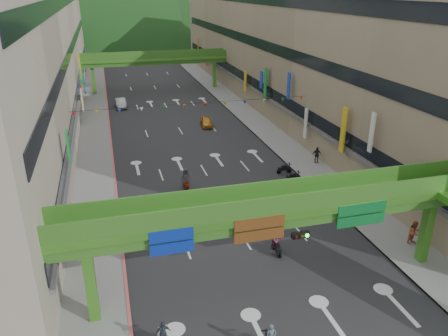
% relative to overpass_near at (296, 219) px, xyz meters
% --- Properties ---
extents(road_slab, '(18.00, 140.00, 0.02)m').
position_rel_overpass_near_xyz_m(road_slab, '(-0.93, 44.62, -5.20)').
color(road_slab, '#28282B').
rests_on(road_slab, ground).
extents(sidewalk_left, '(4.00, 140.00, 0.15)m').
position_rel_overpass_near_xyz_m(sidewalk_left, '(-11.93, 44.62, -5.13)').
color(sidewalk_left, gray).
rests_on(sidewalk_left, ground).
extents(sidewalk_right, '(4.00, 140.00, 0.15)m').
position_rel_overpass_near_xyz_m(sidewalk_right, '(10.07, 44.62, -5.13)').
color(sidewalk_right, gray).
rests_on(sidewalk_right, ground).
extents(curb_left, '(0.20, 140.00, 0.18)m').
position_rel_overpass_near_xyz_m(curb_left, '(-10.03, 44.62, -5.12)').
color(curb_left, '#CC5959').
rests_on(curb_left, ground).
extents(curb_right, '(0.20, 140.00, 0.18)m').
position_rel_overpass_near_xyz_m(curb_right, '(8.17, 44.62, -5.12)').
color(curb_right, gray).
rests_on(curb_right, ground).
extents(building_row_left, '(12.80, 95.00, 19.00)m').
position_rel_overpass_near_xyz_m(building_row_left, '(-19.86, 44.62, 4.25)').
color(building_row_left, '#9E937F').
rests_on(building_row_left, ground).
extents(building_row_right, '(12.80, 95.00, 19.00)m').
position_rel_overpass_near_xyz_m(building_row_right, '(18.00, 44.62, 4.25)').
color(building_row_right, gray).
rests_on(building_row_right, ground).
extents(overpass_near, '(28.00, 12.27, 7.10)m').
position_rel_overpass_near_xyz_m(overpass_near, '(0.00, 0.00, 0.00)').
color(overpass_near, '#4C9E2D').
rests_on(overpass_near, ground).
extents(overpass_far, '(28.00, 2.20, 7.10)m').
position_rel_overpass_near_xyz_m(overpass_far, '(-0.93, 59.62, 0.20)').
color(overpass_far, '#4C9E2D').
rests_on(overpass_far, ground).
extents(hill_left, '(168.00, 140.00, 112.00)m').
position_rel_overpass_near_xyz_m(hill_left, '(-15.93, 154.62, -5.21)').
color(hill_left, '#1C4419').
rests_on(hill_left, ground).
extents(hill_right, '(208.00, 176.00, 128.00)m').
position_rel_overpass_near_xyz_m(hill_right, '(24.07, 174.62, -5.21)').
color(hill_right, '#1C4419').
rests_on(hill_right, ground).
extents(bunting_string, '(26.00, 0.36, 0.47)m').
position_rel_overpass_near_xyz_m(bunting_string, '(-0.93, 24.62, 0.75)').
color(bunting_string, black).
rests_on(bunting_string, ground).
extents(scooter_rider_mid, '(0.80, 1.60, 1.88)m').
position_rel_overpass_near_xyz_m(scooter_rider_mid, '(0.70, 4.24, -4.25)').
color(scooter_rider_mid, black).
rests_on(scooter_rider_mid, ground).
extents(scooter_rider_left, '(0.92, 1.59, 1.84)m').
position_rel_overpass_near_xyz_m(scooter_rider_left, '(-8.43, -2.64, -4.31)').
color(scooter_rider_left, '#97979E').
rests_on(scooter_rider_left, ground).
extents(scooter_rider_far, '(0.91, 1.60, 2.17)m').
position_rel_overpass_near_xyz_m(scooter_rider_far, '(-3.62, 16.49, -4.09)').
color(scooter_rider_far, '#721604').
rests_on(scooter_rider_far, ground).
extents(parked_scooter_row, '(1.60, 9.35, 1.08)m').
position_rel_overpass_near_xyz_m(parked_scooter_row, '(6.87, 13.25, -4.68)').
color(parked_scooter_row, black).
rests_on(parked_scooter_row, ground).
extents(car_silver, '(1.71, 4.45, 1.45)m').
position_rel_overpass_near_xyz_m(car_silver, '(-7.93, 49.25, -4.48)').
color(car_silver, '#A6A8AD').
rests_on(car_silver, ground).
extents(car_yellow, '(1.86, 3.79, 1.25)m').
position_rel_overpass_near_xyz_m(car_yellow, '(2.88, 35.73, -4.58)').
color(car_yellow, orange).
rests_on(car_yellow, ground).
extents(pedestrian_red, '(1.03, 0.88, 1.83)m').
position_rel_overpass_near_xyz_m(pedestrian_red, '(10.93, 2.62, -4.29)').
color(pedestrian_red, '#AD4C2D').
rests_on(pedestrian_red, ground).
extents(pedestrian_dark, '(1.11, 0.64, 1.77)m').
position_rel_overpass_near_xyz_m(pedestrian_dark, '(11.27, 19.22, -4.32)').
color(pedestrian_dark, black).
rests_on(pedestrian_dark, ground).
extents(pedestrian_blue, '(0.91, 0.70, 1.72)m').
position_rel_overpass_near_xyz_m(pedestrian_blue, '(11.27, 12.27, -4.35)').
color(pedestrian_blue, '#3C4F62').
rests_on(pedestrian_blue, ground).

